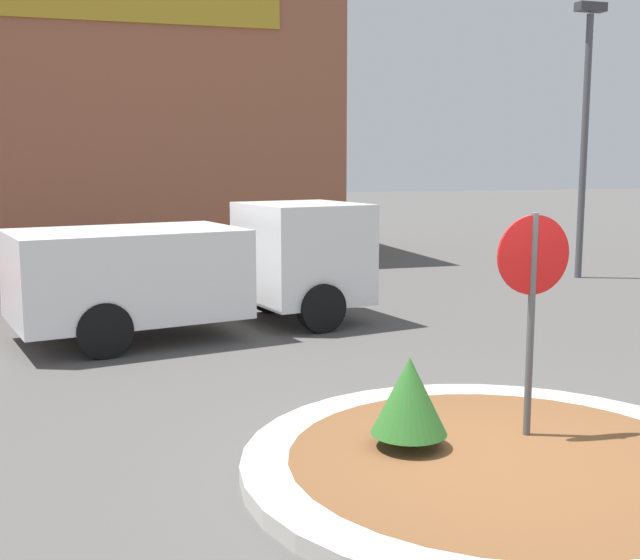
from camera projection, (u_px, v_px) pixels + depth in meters
The scene contains 7 objects.
ground_plane at pixel (502, 473), 7.22m from camera, with size 120.00×120.00×0.00m, color #514F4C.
traffic_island at pixel (503, 465), 7.21m from camera, with size 4.72×4.72×0.16m.
stop_sign at pixel (532, 287), 7.56m from camera, with size 0.76×0.07×2.31m.
island_shrub at pixel (409, 395), 7.37m from camera, with size 0.71×0.71×0.85m.
utility_truck at pixel (199, 266), 12.99m from camera, with size 6.03×3.25×2.06m.
storefront_building at pixel (104, 128), 22.19m from camera, with size 12.15×6.07×7.31m.
light_pole at pixel (585, 119), 18.67m from camera, with size 0.70×0.30×6.35m.
Camera 1 is at (-3.59, -6.10, 2.80)m, focal length 45.00 mm.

